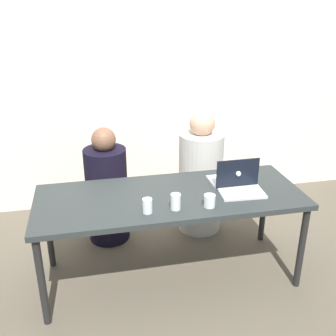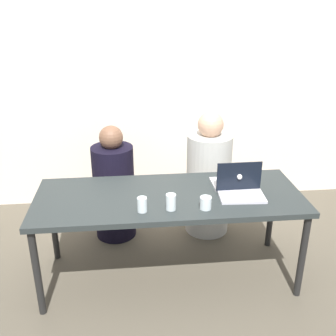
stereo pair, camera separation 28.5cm
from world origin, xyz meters
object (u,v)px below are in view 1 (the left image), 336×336
Objects in this scene: person_on_left at (107,191)px; person_on_right at (200,179)px; water_glass_center at (176,203)px; water_glass_left at (147,207)px; laptop_back_right at (233,178)px; water_glass_right at (209,202)px; laptop_front_right at (240,186)px.

person_on_right is at bearing -179.80° from person_on_left.
person_on_left is at bearing 115.64° from water_glass_center.
water_glass_center is at bearing 2.19° from water_glass_left.
laptop_back_right is 3.30× the size of water_glass_left.
person_on_left reaches higher than water_glass_right.
person_on_left is 10.39× the size of water_glass_left.
water_glass_right is at bearing 68.84° from person_on_right.
laptop_back_right is 0.78m from water_glass_left.
water_glass_center is (0.19, 0.01, 0.00)m from water_glass_left.
person_on_left is 0.95m from water_glass_left.
water_glass_center is at bearing -159.25° from laptop_front_right.
water_glass_center is at bearing 28.86° from laptop_back_right.
water_glass_right is (0.65, -0.88, 0.28)m from person_on_left.
person_on_left is 12.09× the size of water_glass_right.
person_on_left is 1.14m from laptop_back_right.
laptop_front_right is (0.09, -0.70, 0.25)m from person_on_right.
person_on_left reaches higher than water_glass_left.
person_on_left is at bearing 104.30° from water_glass_left.
water_glass_right is (-0.29, -0.18, -0.01)m from laptop_front_right.
water_glass_left is at bearing 179.20° from water_glass_right.
water_glass_center is at bearing 115.84° from person_on_left.
person_on_left is 1.01m from water_glass_center.
person_on_right is 11.33× the size of water_glass_left.
person_on_right is 0.75m from laptop_front_right.
laptop_front_right reaches higher than water_glass_right.
water_glass_right is at bearing -0.80° from water_glass_left.
laptop_back_right reaches higher than water_glass_center.
water_glass_right is at bearing 126.65° from person_on_left.
person_on_left is at bearing -8.26° from person_on_right.
water_glass_left is 0.91× the size of water_glass_center.
laptop_front_right is at bearing 143.40° from person_on_left.
water_glass_center reaches higher than water_glass_left.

